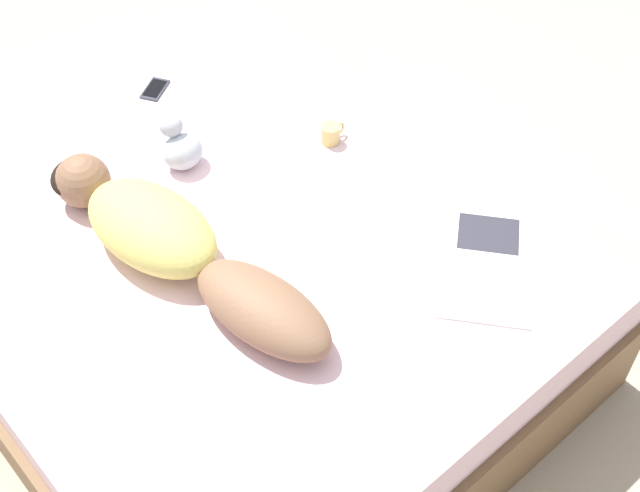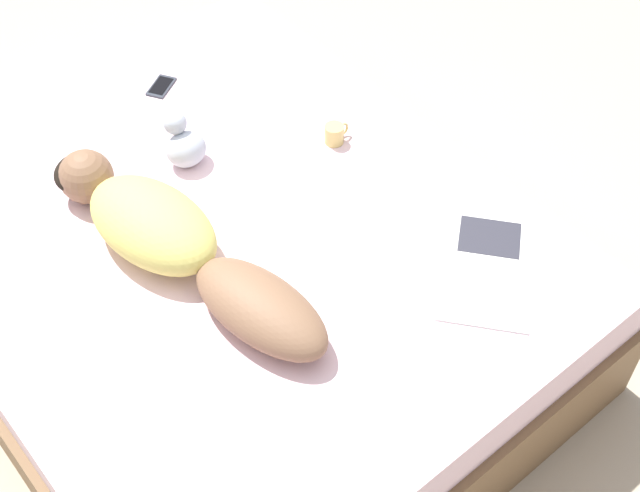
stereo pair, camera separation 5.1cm
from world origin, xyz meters
The scene contains 7 objects.
ground_plane centered at (0.00, 0.00, 0.00)m, with size 12.00×12.00×0.00m, color #B7A88E.
bed centered at (0.00, 0.00, 0.29)m, with size 1.92×2.34×0.59m.
person centered at (-0.21, -0.01, 0.69)m, with size 0.43×1.25×0.21m.
open_magazine centered at (0.58, -0.70, 0.60)m, with size 0.59×0.56×0.01m.
coffee_mug centered at (0.59, 0.10, 0.63)m, with size 0.11×0.07×0.08m.
cell_phone centered at (0.26, 0.79, 0.60)m, with size 0.15×0.14×0.01m.
plush_toy centered at (0.09, 0.37, 0.68)m, with size 0.15×0.17×0.20m.
Camera 2 is at (-1.08, -1.82, 2.89)m, focal length 50.00 mm.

